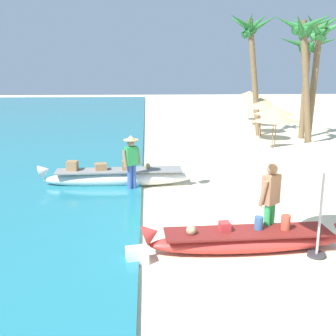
% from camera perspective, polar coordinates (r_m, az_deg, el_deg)
% --- Properties ---
extents(ground_plane, '(80.00, 80.00, 0.00)m').
position_cam_1_polar(ground_plane, '(9.72, 8.42, -8.34)').
color(ground_plane, beige).
extents(boat_red_foreground, '(4.27, 0.89, 0.74)m').
position_cam_1_polar(boat_red_foreground, '(8.67, 10.69, -9.54)').
color(boat_red_foreground, red).
rests_on(boat_red_foreground, ground).
extents(boat_white_midground, '(4.86, 0.87, 0.81)m').
position_cam_1_polar(boat_white_midground, '(12.86, -6.74, -1.21)').
color(boat_white_midground, white).
rests_on(boat_white_midground, ground).
extents(person_vendor_hatted, '(0.57, 0.46, 1.68)m').
position_cam_1_polar(person_vendor_hatted, '(12.13, -5.01, 1.16)').
color(person_vendor_hatted, '#3D5BA8').
rests_on(person_vendor_hatted, ground).
extents(person_tourist_customer, '(0.56, 0.50, 1.73)m').
position_cam_1_polar(person_tourist_customer, '(8.84, 13.77, -4.15)').
color(person_tourist_customer, green).
rests_on(person_tourist_customer, ground).
extents(patio_umbrella_large, '(2.34, 2.34, 2.32)m').
position_cam_1_polar(patio_umbrella_large, '(8.23, 20.80, 2.35)').
color(patio_umbrella_large, '#B7B7BC').
rests_on(patio_umbrella_large, ground).
extents(parasol_row_0, '(1.60, 1.60, 1.91)m').
position_cam_1_polar(parasol_row_0, '(15.85, 14.56, 6.72)').
color(parasol_row_0, '#8E6B47').
rests_on(parasol_row_0, ground).
extents(parasol_row_1, '(1.60, 1.60, 1.91)m').
position_cam_1_polar(parasol_row_1, '(18.09, 14.26, 7.63)').
color(parasol_row_1, '#8E6B47').
rests_on(parasol_row_1, ground).
extents(parasol_row_2, '(1.60, 1.60, 1.91)m').
position_cam_1_polar(parasol_row_2, '(20.45, 12.61, 8.44)').
color(parasol_row_2, '#8E6B47').
rests_on(parasol_row_2, ground).
extents(parasol_row_3, '(1.60, 1.60, 1.91)m').
position_cam_1_polar(parasol_row_3, '(22.59, 12.30, 8.99)').
color(parasol_row_3, '#8E6B47').
rests_on(parasol_row_3, ground).
extents(parasol_row_4, '(1.60, 1.60, 1.91)m').
position_cam_1_polar(parasol_row_4, '(25.14, 11.61, 9.53)').
color(parasol_row_4, '#8E6B47').
rests_on(parasol_row_4, ground).
extents(parasol_row_5, '(1.60, 1.60, 1.91)m').
position_cam_1_polar(parasol_row_5, '(27.41, 11.05, 9.93)').
color(parasol_row_5, '#8E6B47').
rests_on(parasol_row_5, ground).
extents(palm_tree_tall_inland, '(2.86, 2.53, 5.71)m').
position_cam_1_polar(palm_tree_tall_inland, '(19.29, 18.08, 16.21)').
color(palm_tree_tall_inland, brown).
rests_on(palm_tree_tall_inland, ground).
extents(palm_tree_leaning_seaward, '(2.73, 2.26, 5.76)m').
position_cam_1_polar(palm_tree_leaning_seaward, '(20.16, 19.88, 15.73)').
color(palm_tree_leaning_seaward, brown).
rests_on(palm_tree_leaning_seaward, ground).
extents(palm_tree_mid_cluster, '(2.90, 2.53, 4.97)m').
position_cam_1_polar(palm_tree_mid_cluster, '(21.63, 18.43, 14.52)').
color(palm_tree_mid_cluster, brown).
rests_on(palm_tree_mid_cluster, ground).
extents(palm_tree_far_behind, '(2.70, 2.58, 6.04)m').
position_cam_1_polar(palm_tree_far_behind, '(21.71, 11.26, 17.06)').
color(palm_tree_far_behind, brown).
rests_on(palm_tree_far_behind, ground).
extents(cooler_box, '(0.46, 0.37, 0.31)m').
position_cam_1_polar(cooler_box, '(8.11, -4.24, -11.80)').
color(cooler_box, silver).
rests_on(cooler_box, ground).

